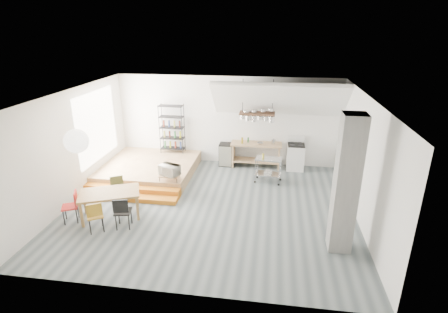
% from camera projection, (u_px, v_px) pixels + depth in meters
% --- Properties ---
extents(floor, '(8.00, 8.00, 0.00)m').
position_uv_depth(floor, '(210.00, 206.00, 10.00)').
color(floor, '#4B5557').
rests_on(floor, ground).
extents(wall_back, '(8.00, 0.04, 3.20)m').
position_uv_depth(wall_back, '(227.00, 121.00, 12.67)').
color(wall_back, silver).
rests_on(wall_back, ground).
extents(wall_left, '(0.04, 7.00, 3.20)m').
position_uv_depth(wall_left, '(72.00, 147.00, 9.97)').
color(wall_left, silver).
rests_on(wall_left, ground).
extents(wall_right, '(0.04, 7.00, 3.20)m').
position_uv_depth(wall_right, '(364.00, 162.00, 8.89)').
color(wall_right, silver).
rests_on(wall_right, ground).
extents(ceiling, '(8.00, 7.00, 0.02)m').
position_uv_depth(ceiling, '(209.00, 95.00, 8.86)').
color(ceiling, white).
rests_on(ceiling, wall_back).
extents(slope_ceiling, '(4.40, 1.44, 1.32)m').
position_uv_depth(slope_ceiling, '(279.00, 100.00, 11.53)').
color(slope_ceiling, white).
rests_on(slope_ceiling, wall_back).
extents(window_pane, '(0.02, 2.50, 2.20)m').
position_uv_depth(window_pane, '(97.00, 126.00, 11.28)').
color(window_pane, white).
rests_on(window_pane, wall_left).
extents(platform, '(3.00, 3.00, 0.40)m').
position_uv_depth(platform, '(150.00, 168.00, 12.11)').
color(platform, '#9A724D').
rests_on(platform, ground).
extents(step_lower, '(3.00, 0.35, 0.13)m').
position_uv_depth(step_lower, '(128.00, 197.00, 10.36)').
color(step_lower, '#C66C17').
rests_on(step_lower, ground).
extents(step_upper, '(3.00, 0.35, 0.27)m').
position_uv_depth(step_upper, '(132.00, 190.00, 10.66)').
color(step_upper, '#C66C17').
rests_on(step_upper, ground).
extents(concrete_column, '(0.50, 0.50, 3.20)m').
position_uv_depth(concrete_column, '(346.00, 185.00, 7.60)').
color(concrete_column, slate).
rests_on(concrete_column, ground).
extents(kitchen_counter, '(1.80, 0.60, 0.91)m').
position_uv_depth(kitchen_counter, '(256.00, 151.00, 12.54)').
color(kitchen_counter, '#9A724D').
rests_on(kitchen_counter, ground).
extents(stove, '(0.60, 0.60, 1.18)m').
position_uv_depth(stove, '(295.00, 156.00, 12.41)').
color(stove, white).
rests_on(stove, ground).
extents(pot_rack, '(1.20, 0.50, 1.43)m').
position_uv_depth(pot_rack, '(258.00, 116.00, 11.85)').
color(pot_rack, '#3A2417').
rests_on(pot_rack, ceiling).
extents(wire_shelving, '(0.88, 0.38, 1.80)m').
position_uv_depth(wire_shelving, '(172.00, 128.00, 12.76)').
color(wire_shelving, black).
rests_on(wire_shelving, platform).
extents(microwave_shelf, '(0.60, 0.40, 0.16)m').
position_uv_depth(microwave_shelf, '(170.00, 175.00, 10.69)').
color(microwave_shelf, '#9A724D').
rests_on(microwave_shelf, platform).
extents(paper_lantern, '(0.60, 0.60, 0.60)m').
position_uv_depth(paper_lantern, '(76.00, 141.00, 8.55)').
color(paper_lantern, white).
rests_on(paper_lantern, ceiling).
extents(dining_table, '(1.75, 1.39, 0.73)m').
position_uv_depth(dining_table, '(109.00, 195.00, 9.24)').
color(dining_table, brown).
rests_on(dining_table, ground).
extents(chair_mustard, '(0.53, 0.53, 0.84)m').
position_uv_depth(chair_mustard, '(95.00, 214.00, 8.59)').
color(chair_mustard, '#A2741B').
rests_on(chair_mustard, ground).
extents(chair_black, '(0.47, 0.47, 0.87)m').
position_uv_depth(chair_black, '(122.00, 210.00, 8.73)').
color(chair_black, black).
rests_on(chair_black, ground).
extents(chair_olive, '(0.52, 0.52, 0.83)m').
position_uv_depth(chair_olive, '(118.00, 188.00, 9.96)').
color(chair_olive, brown).
rests_on(chair_olive, ground).
extents(chair_red, '(0.51, 0.51, 0.85)m').
position_uv_depth(chair_red, '(72.00, 204.00, 9.07)').
color(chair_red, red).
rests_on(chair_red, ground).
extents(rolling_cart, '(0.89, 0.57, 0.83)m').
position_uv_depth(rolling_cart, '(268.00, 167.00, 11.37)').
color(rolling_cart, silver).
rests_on(rolling_cart, ground).
extents(mini_fridge, '(0.48, 0.48, 0.82)m').
position_uv_depth(mini_fridge, '(226.00, 154.00, 12.81)').
color(mini_fridge, black).
rests_on(mini_fridge, ground).
extents(microwave, '(0.69, 0.59, 0.33)m').
position_uv_depth(microwave, '(169.00, 170.00, 10.62)').
color(microwave, beige).
rests_on(microwave, microwave_shelf).
extents(bowl, '(0.24, 0.24, 0.05)m').
position_uv_depth(bowl, '(260.00, 143.00, 12.37)').
color(bowl, silver).
rests_on(bowl, kitchen_counter).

